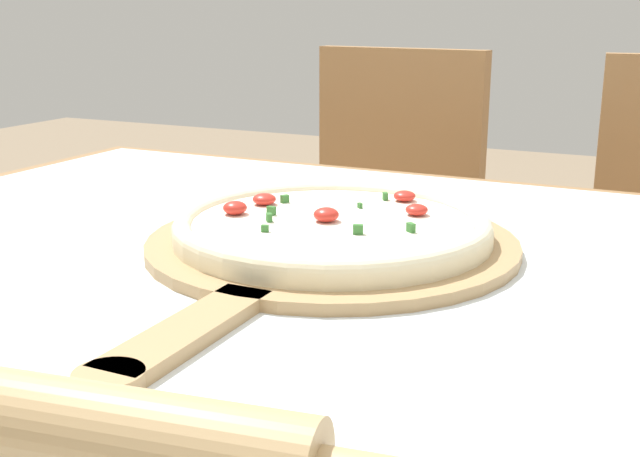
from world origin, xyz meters
The scene contains 6 objects.
dining_table centered at (0.00, 0.00, 0.63)m, with size 1.34×1.01×0.72m.
towel_cloth centered at (0.00, 0.00, 0.72)m, with size 1.26×0.93×0.00m.
pizza_peel centered at (-0.02, 0.04, 0.73)m, with size 0.39×0.58×0.01m.
pizza centered at (-0.02, 0.06, 0.75)m, with size 0.34×0.34×0.03m.
rolling_pin centered at (0.00, -0.40, 0.75)m, with size 0.44×0.10×0.05m.
chair_left centered at (-0.27, 0.83, 0.52)m, with size 0.44×0.44×0.90m.
Camera 1 is at (0.32, -0.69, 0.97)m, focal length 45.00 mm.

